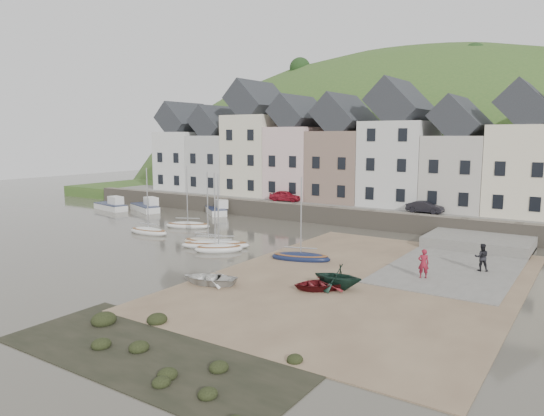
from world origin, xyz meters
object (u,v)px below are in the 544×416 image
Objects in this scene: car_left at (285,196)px; car_right at (425,207)px; sailboat_0 at (188,225)px; rowboat_white at (209,278)px; rowboat_red at (320,284)px; rowboat_green at (338,276)px; person_red at (423,263)px; person_dark at (482,257)px.

car_right is (15.95, 0.00, -0.04)m from car_left.
sailboat_0 is 19.84m from rowboat_white.
car_right is (-0.81, 23.03, 1.79)m from rowboat_red.
sailboat_0 is 1.80× the size of car_right.
car_right is at bearing 136.70° from rowboat_red.
car_right is at bearing -99.77° from car_left.
car_left is at bearing -174.90° from rowboat_white.
car_right is at bearing 150.95° from rowboat_white.
rowboat_white is 1.18× the size of rowboat_green.
rowboat_red is 1.69× the size of person_red.
car_right reaches higher than rowboat_green.
rowboat_white is at bearing -167.35° from car_left.
person_red is (4.39, 5.60, 0.67)m from rowboat_red.
car_left is at bearing -49.82° from person_dark.
car_left is at bearing 72.52° from sailboat_0.
rowboat_green is 1.19m from rowboat_red.
car_left reaches higher than rowboat_green.
car_right is (-1.62, 22.26, 1.36)m from rowboat_green.
rowboat_white is at bearing 22.28° from person_dark.
rowboat_red is at bearing 32.82° from person_dark.
car_left is at bearing -64.36° from person_red.
rowboat_white is 7.78m from rowboat_green.
car_right is (5.34, 25.72, 1.77)m from rowboat_white.
car_left is (-21.15, 17.43, 1.17)m from person_red.
rowboat_green is at bearing -151.49° from car_left.
rowboat_red is (20.56, -10.94, 0.12)m from sailboat_0.
person_red is 18.22m from car_right.
rowboat_white is 17.96m from person_dark.
rowboat_white is 6.71m from rowboat_red.
rowboat_red is at bearing -28.01° from sailboat_0.
rowboat_green is (21.37, -10.17, 0.55)m from sailboat_0.
rowboat_green is (6.95, 3.46, 0.41)m from rowboat_white.
car_left reaches higher than rowboat_white.
rowboat_red is at bearing -175.84° from car_right.
person_red is at bearing -139.26° from car_left.
sailboat_0 is 27.73m from person_dark.
sailboat_0 is 3.42× the size of person_dark.
car_left reaches higher than person_dark.
rowboat_green is at bearing 28.55° from person_red.
sailboat_0 reaches higher than rowboat_white.
person_red is at bearing 96.55° from rowboat_red.
rowboat_green is at bearing 33.79° from person_dark.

